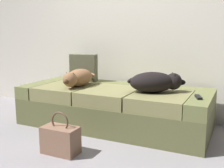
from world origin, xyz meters
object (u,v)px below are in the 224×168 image
(couch, at_px, (114,107))
(throw_pillow, at_px, (84,68))
(dog_dark, at_px, (156,82))
(handbag, at_px, (60,139))
(dog_tan, at_px, (78,78))
(tv_remote, at_px, (198,97))

(couch, relative_size, throw_pillow, 6.20)
(dog_dark, distance_m, handbag, 1.12)
(throw_pillow, distance_m, handbag, 1.29)
(dog_tan, xyz_separation_m, throw_pillow, (-0.13, 0.34, 0.07))
(couch, distance_m, dog_dark, 0.60)
(couch, relative_size, handbag, 5.57)
(couch, xyz_separation_m, dog_tan, (-0.41, -0.10, 0.32))
(tv_remote, xyz_separation_m, throw_pillow, (-1.47, 0.36, 0.16))
(couch, xyz_separation_m, dog_dark, (0.49, -0.04, 0.33))
(dog_tan, distance_m, handbag, 0.93)
(handbag, bearing_deg, dog_tan, 111.17)
(dog_tan, xyz_separation_m, dog_dark, (0.90, 0.06, 0.01))
(couch, xyz_separation_m, tv_remote, (0.93, -0.13, 0.23))
(couch, bearing_deg, dog_dark, -4.63)
(couch, xyz_separation_m, handbag, (-0.11, -0.88, -0.09))
(throw_pillow, bearing_deg, couch, -23.87)
(dog_dark, height_order, tv_remote, dog_dark)
(dog_dark, bearing_deg, tv_remote, -11.17)
(dog_tan, relative_size, handbag, 1.53)
(tv_remote, bearing_deg, dog_dark, 148.94)
(dog_dark, bearing_deg, dog_tan, -176.19)
(couch, bearing_deg, tv_remote, -7.73)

